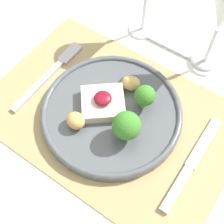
{
  "coord_description": "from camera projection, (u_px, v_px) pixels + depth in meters",
  "views": [
    {
      "loc": [
        0.17,
        -0.25,
        1.26
      ],
      "look_at": [
        0.0,
        -0.0,
        0.75
      ],
      "focal_mm": 50.0,
      "sensor_mm": 36.0,
      "label": 1
    }
  ],
  "objects": [
    {
      "name": "wine_glass_near",
      "position": [
        224.0,
        13.0,
        0.54
      ],
      "size": [
        0.07,
        0.07,
        0.2
      ],
      "color": "white",
      "rests_on": "dining_table"
    },
    {
      "name": "knife",
      "position": [
        188.0,
        169.0,
        0.54
      ],
      "size": [
        0.02,
        0.21,
        0.01
      ],
      "rotation": [
        0.0,
        0.0,
        0.03
      ],
      "color": "#B2B2B7",
      "rests_on": "placemat"
    },
    {
      "name": "placemat",
      "position": [
        112.0,
        115.0,
        0.6
      ],
      "size": [
        0.48,
        0.32,
        0.0
      ],
      "primitive_type": "cube",
      "color": "#9E895B",
      "rests_on": "dining_table"
    },
    {
      "name": "spoon",
      "position": [
        195.0,
        59.0,
        0.67
      ],
      "size": [
        0.19,
        0.05,
        0.02
      ],
      "rotation": [
        0.0,
        0.0,
        0.05
      ],
      "color": "#B2B2B7",
      "rests_on": "dining_table"
    },
    {
      "name": "ground_plane",
      "position": [
        112.0,
        207.0,
        1.23
      ],
      "size": [
        8.0,
        8.0,
        0.0
      ],
      "primitive_type": "plane",
      "color": "#4C4742"
    },
    {
      "name": "fork",
      "position": [
        53.0,
        71.0,
        0.65
      ],
      "size": [
        0.02,
        0.21,
        0.01
      ],
      "rotation": [
        0.0,
        0.0,
        -0.03
      ],
      "color": "#B2B2B7",
      "rests_on": "placemat"
    },
    {
      "name": "dining_table",
      "position": [
        112.0,
        134.0,
        0.67
      ],
      "size": [
        1.29,
        1.23,
        0.73
      ],
      "color": "white",
      "rests_on": "ground_plane"
    },
    {
      "name": "dinner_plate",
      "position": [
        113.0,
        113.0,
        0.59
      ],
      "size": [
        0.27,
        0.27,
        0.08
      ],
      "color": "#4C5156",
      "rests_on": "placemat"
    }
  ]
}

